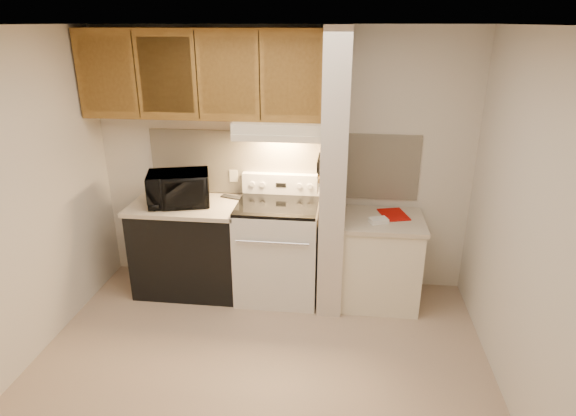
# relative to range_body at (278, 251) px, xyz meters

# --- Properties ---
(floor) EXTENTS (3.60, 3.60, 0.00)m
(floor) POSITION_rel_range_body_xyz_m (0.00, -1.16, -0.46)
(floor) COLOR tan
(floor) RESTS_ON ground
(ceiling) EXTENTS (3.60, 3.60, 0.00)m
(ceiling) POSITION_rel_range_body_xyz_m (0.00, -1.16, 2.04)
(ceiling) COLOR white
(ceiling) RESTS_ON wall_back
(wall_back) EXTENTS (3.60, 2.50, 0.02)m
(wall_back) POSITION_rel_range_body_xyz_m (0.00, 0.34, 0.79)
(wall_back) COLOR beige
(wall_back) RESTS_ON floor
(wall_left) EXTENTS (0.02, 3.00, 2.50)m
(wall_left) POSITION_rel_range_body_xyz_m (-1.80, -1.16, 0.79)
(wall_left) COLOR beige
(wall_left) RESTS_ON floor
(wall_right) EXTENTS (0.02, 3.00, 2.50)m
(wall_right) POSITION_rel_range_body_xyz_m (1.80, -1.16, 0.79)
(wall_right) COLOR beige
(wall_right) RESTS_ON floor
(backsplash) EXTENTS (2.60, 0.02, 0.63)m
(backsplash) POSITION_rel_range_body_xyz_m (0.00, 0.33, 0.78)
(backsplash) COLOR beige
(backsplash) RESTS_ON wall_back
(range_body) EXTENTS (0.76, 0.65, 0.92)m
(range_body) POSITION_rel_range_body_xyz_m (0.00, 0.00, 0.00)
(range_body) COLOR silver
(range_body) RESTS_ON floor
(oven_window) EXTENTS (0.50, 0.01, 0.30)m
(oven_window) POSITION_rel_range_body_xyz_m (0.00, -0.32, 0.04)
(oven_window) COLOR black
(oven_window) RESTS_ON range_body
(oven_handle) EXTENTS (0.65, 0.02, 0.02)m
(oven_handle) POSITION_rel_range_body_xyz_m (0.00, -0.35, 0.26)
(oven_handle) COLOR silver
(oven_handle) RESTS_ON range_body
(cooktop) EXTENTS (0.74, 0.64, 0.03)m
(cooktop) POSITION_rel_range_body_xyz_m (0.00, 0.00, 0.48)
(cooktop) COLOR black
(cooktop) RESTS_ON range_body
(range_backguard) EXTENTS (0.76, 0.08, 0.20)m
(range_backguard) POSITION_rel_range_body_xyz_m (0.00, 0.28, 0.59)
(range_backguard) COLOR silver
(range_backguard) RESTS_ON range_body
(range_display) EXTENTS (0.10, 0.01, 0.04)m
(range_display) POSITION_rel_range_body_xyz_m (0.00, 0.24, 0.59)
(range_display) COLOR black
(range_display) RESTS_ON range_backguard
(range_knob_left_outer) EXTENTS (0.05, 0.02, 0.05)m
(range_knob_left_outer) POSITION_rel_range_body_xyz_m (-0.28, 0.24, 0.59)
(range_knob_left_outer) COLOR silver
(range_knob_left_outer) RESTS_ON range_backguard
(range_knob_left_inner) EXTENTS (0.05, 0.02, 0.05)m
(range_knob_left_inner) POSITION_rel_range_body_xyz_m (-0.18, 0.24, 0.59)
(range_knob_left_inner) COLOR silver
(range_knob_left_inner) RESTS_ON range_backguard
(range_knob_right_inner) EXTENTS (0.05, 0.02, 0.05)m
(range_knob_right_inner) POSITION_rel_range_body_xyz_m (0.18, 0.24, 0.59)
(range_knob_right_inner) COLOR silver
(range_knob_right_inner) RESTS_ON range_backguard
(range_knob_right_outer) EXTENTS (0.05, 0.02, 0.05)m
(range_knob_right_outer) POSITION_rel_range_body_xyz_m (0.28, 0.24, 0.59)
(range_knob_right_outer) COLOR silver
(range_knob_right_outer) RESTS_ON range_backguard
(dishwasher_front) EXTENTS (1.00, 0.63, 0.87)m
(dishwasher_front) POSITION_rel_range_body_xyz_m (-0.88, 0.01, -0.03)
(dishwasher_front) COLOR black
(dishwasher_front) RESTS_ON floor
(left_countertop) EXTENTS (1.04, 0.67, 0.04)m
(left_countertop) POSITION_rel_range_body_xyz_m (-0.88, 0.01, 0.43)
(left_countertop) COLOR beige
(left_countertop) RESTS_ON dishwasher_front
(spoon_rest) EXTENTS (0.23, 0.14, 0.02)m
(spoon_rest) POSITION_rel_range_body_xyz_m (-0.48, 0.21, 0.46)
(spoon_rest) COLOR black
(spoon_rest) RESTS_ON left_countertop
(teal_jar) EXTENTS (0.10, 0.10, 0.09)m
(teal_jar) POSITION_rel_range_body_xyz_m (-1.23, 0.23, 0.50)
(teal_jar) COLOR #2A665A
(teal_jar) RESTS_ON left_countertop
(outlet) EXTENTS (0.08, 0.01, 0.12)m
(outlet) POSITION_rel_range_body_xyz_m (-0.48, 0.32, 0.64)
(outlet) COLOR #EDE3C6
(outlet) RESTS_ON backsplash
(microwave) EXTENTS (0.64, 0.52, 0.31)m
(microwave) POSITION_rel_range_body_xyz_m (-0.93, -0.01, 0.60)
(microwave) COLOR black
(microwave) RESTS_ON left_countertop
(partition_pillar) EXTENTS (0.22, 0.70, 2.50)m
(partition_pillar) POSITION_rel_range_body_xyz_m (0.51, -0.01, 0.79)
(partition_pillar) COLOR beige
(partition_pillar) RESTS_ON floor
(pillar_trim) EXTENTS (0.01, 0.70, 0.04)m
(pillar_trim) POSITION_rel_range_body_xyz_m (0.39, -0.01, 0.84)
(pillar_trim) COLOR olive
(pillar_trim) RESTS_ON partition_pillar
(knife_strip) EXTENTS (0.02, 0.42, 0.04)m
(knife_strip) POSITION_rel_range_body_xyz_m (0.39, -0.06, 0.86)
(knife_strip) COLOR black
(knife_strip) RESTS_ON partition_pillar
(knife_blade_a) EXTENTS (0.01, 0.03, 0.16)m
(knife_blade_a) POSITION_rel_range_body_xyz_m (0.38, -0.21, 0.76)
(knife_blade_a) COLOR silver
(knife_blade_a) RESTS_ON knife_strip
(knife_handle_a) EXTENTS (0.02, 0.02, 0.10)m
(knife_handle_a) POSITION_rel_range_body_xyz_m (0.38, -0.21, 0.91)
(knife_handle_a) COLOR black
(knife_handle_a) RESTS_ON knife_strip
(knife_blade_b) EXTENTS (0.01, 0.04, 0.18)m
(knife_blade_b) POSITION_rel_range_body_xyz_m (0.38, -0.14, 0.75)
(knife_blade_b) COLOR silver
(knife_blade_b) RESTS_ON knife_strip
(knife_handle_b) EXTENTS (0.02, 0.02, 0.10)m
(knife_handle_b) POSITION_rel_range_body_xyz_m (0.38, -0.12, 0.91)
(knife_handle_b) COLOR black
(knife_handle_b) RESTS_ON knife_strip
(knife_blade_c) EXTENTS (0.01, 0.04, 0.20)m
(knife_blade_c) POSITION_rel_range_body_xyz_m (0.38, -0.05, 0.74)
(knife_blade_c) COLOR silver
(knife_blade_c) RESTS_ON knife_strip
(knife_handle_c) EXTENTS (0.02, 0.02, 0.10)m
(knife_handle_c) POSITION_rel_range_body_xyz_m (0.38, -0.06, 0.91)
(knife_handle_c) COLOR black
(knife_handle_c) RESTS_ON knife_strip
(knife_blade_d) EXTENTS (0.01, 0.04, 0.16)m
(knife_blade_d) POSITION_rel_range_body_xyz_m (0.38, 0.03, 0.76)
(knife_blade_d) COLOR silver
(knife_blade_d) RESTS_ON knife_strip
(knife_handle_d) EXTENTS (0.02, 0.02, 0.10)m
(knife_handle_d) POSITION_rel_range_body_xyz_m (0.38, 0.03, 0.91)
(knife_handle_d) COLOR black
(knife_handle_d) RESTS_ON knife_strip
(knife_blade_e) EXTENTS (0.01, 0.04, 0.18)m
(knife_blade_e) POSITION_rel_range_body_xyz_m (0.38, 0.11, 0.75)
(knife_blade_e) COLOR silver
(knife_blade_e) RESTS_ON knife_strip
(knife_handle_e) EXTENTS (0.02, 0.02, 0.10)m
(knife_handle_e) POSITION_rel_range_body_xyz_m (0.38, 0.11, 0.91)
(knife_handle_e) COLOR black
(knife_handle_e) RESTS_ON knife_strip
(oven_mitt) EXTENTS (0.03, 0.09, 0.22)m
(oven_mitt) POSITION_rel_range_body_xyz_m (0.38, 0.17, 0.74)
(oven_mitt) COLOR slate
(oven_mitt) RESTS_ON partition_pillar
(right_cab_base) EXTENTS (0.70, 0.60, 0.81)m
(right_cab_base) POSITION_rel_range_body_xyz_m (0.97, -0.01, -0.06)
(right_cab_base) COLOR #EDE3C6
(right_cab_base) RESTS_ON floor
(right_countertop) EXTENTS (0.74, 0.64, 0.04)m
(right_countertop) POSITION_rel_range_body_xyz_m (0.97, -0.01, 0.37)
(right_countertop) COLOR beige
(right_countertop) RESTS_ON right_cab_base
(red_folder) EXTENTS (0.30, 0.35, 0.01)m
(red_folder) POSITION_rel_range_body_xyz_m (1.07, 0.09, 0.40)
(red_folder) COLOR #B20C05
(red_folder) RESTS_ON right_countertop
(white_box) EXTENTS (0.18, 0.15, 0.04)m
(white_box) POSITION_rel_range_body_xyz_m (0.92, -0.11, 0.41)
(white_box) COLOR white
(white_box) RESTS_ON right_countertop
(range_hood) EXTENTS (0.78, 0.44, 0.15)m
(range_hood) POSITION_rel_range_body_xyz_m (0.00, 0.12, 1.17)
(range_hood) COLOR #EDE3C6
(range_hood) RESTS_ON upper_cabinets
(hood_lip) EXTENTS (0.78, 0.04, 0.06)m
(hood_lip) POSITION_rel_range_body_xyz_m (0.00, -0.08, 1.12)
(hood_lip) COLOR #EDE3C6
(hood_lip) RESTS_ON range_hood
(upper_cabinets) EXTENTS (2.18, 0.33, 0.77)m
(upper_cabinets) POSITION_rel_range_body_xyz_m (-0.69, 0.17, 1.62)
(upper_cabinets) COLOR olive
(upper_cabinets) RESTS_ON wall_back
(cab_door_a) EXTENTS (0.46, 0.01, 0.63)m
(cab_door_a) POSITION_rel_range_body_xyz_m (-1.51, 0.01, 1.62)
(cab_door_a) COLOR olive
(cab_door_a) RESTS_ON upper_cabinets
(cab_gap_a) EXTENTS (0.01, 0.01, 0.73)m
(cab_gap_a) POSITION_rel_range_body_xyz_m (-1.23, 0.01, 1.62)
(cab_gap_a) COLOR black
(cab_gap_a) RESTS_ON upper_cabinets
(cab_door_b) EXTENTS (0.46, 0.01, 0.63)m
(cab_door_b) POSITION_rel_range_body_xyz_m (-0.96, 0.01, 1.62)
(cab_door_b) COLOR olive
(cab_door_b) RESTS_ON upper_cabinets
(cab_gap_b) EXTENTS (0.01, 0.01, 0.73)m
(cab_gap_b) POSITION_rel_range_body_xyz_m (-0.69, 0.01, 1.62)
(cab_gap_b) COLOR black
(cab_gap_b) RESTS_ON upper_cabinets
(cab_door_c) EXTENTS (0.46, 0.01, 0.63)m
(cab_door_c) POSITION_rel_range_body_xyz_m (-0.42, 0.01, 1.62)
(cab_door_c) COLOR olive
(cab_door_c) RESTS_ON upper_cabinets
(cab_gap_c) EXTENTS (0.01, 0.01, 0.73)m
(cab_gap_c) POSITION_rel_range_body_xyz_m (-0.14, 0.01, 1.62)
(cab_gap_c) COLOR black
(cab_gap_c) RESTS_ON upper_cabinets
(cab_door_d) EXTENTS (0.46, 0.01, 0.63)m
(cab_door_d) POSITION_rel_range_body_xyz_m (0.13, 0.01, 1.62)
(cab_door_d) COLOR olive
(cab_door_d) RESTS_ON upper_cabinets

